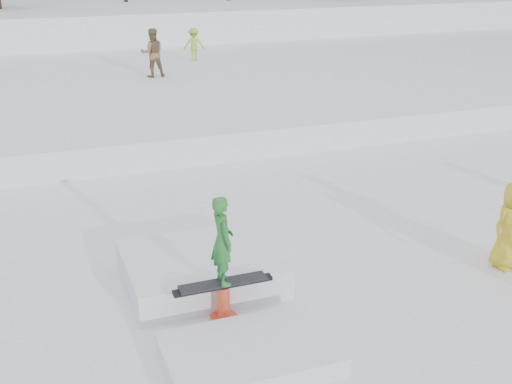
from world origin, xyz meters
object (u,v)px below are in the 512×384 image
object	(u,v)px
walker_olive	(152,53)
jib_rail_feature	(213,286)
spectator_yellow	(511,225)
walker_ygreen	(194,44)

from	to	relation	value
walker_olive	jib_rail_feature	size ratio (longest dim) A/B	0.42
spectator_yellow	jib_rail_feature	xyz separation A→B (m)	(-5.46, 0.67, -0.52)
spectator_yellow	jib_rail_feature	distance (m)	5.53
walker_olive	jib_rail_feature	distance (m)	15.76
jib_rail_feature	walker_olive	bearing A→B (deg)	81.40
walker_olive	jib_rail_feature	world-z (taller)	walker_olive
walker_olive	jib_rail_feature	bearing A→B (deg)	83.15
walker_ygreen	jib_rail_feature	bearing A→B (deg)	88.73
walker_olive	spectator_yellow	bearing A→B (deg)	102.64
jib_rail_feature	spectator_yellow	bearing A→B (deg)	-6.96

